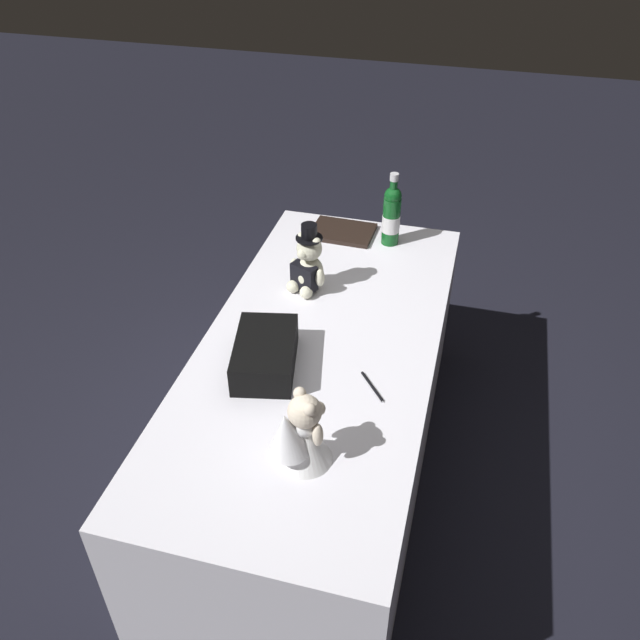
% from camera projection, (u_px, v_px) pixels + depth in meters
% --- Properties ---
extents(ground_plane, '(12.00, 12.00, 0.00)m').
position_uv_depth(ground_plane, '(320.00, 473.00, 2.80)').
color(ground_plane, black).
extents(reception_table, '(1.86, 0.83, 0.72)m').
position_uv_depth(reception_table, '(320.00, 413.00, 2.59)').
color(reception_table, white).
rests_on(reception_table, ground_plane).
extents(teddy_bear_groom, '(0.16, 0.16, 0.29)m').
position_uv_depth(teddy_bear_groom, '(308.00, 265.00, 2.57)').
color(teddy_bear_groom, beige).
rests_on(teddy_bear_groom, reception_table).
extents(teddy_bear_bride, '(0.20, 0.21, 0.25)m').
position_uv_depth(teddy_bear_bride, '(301.00, 433.00, 1.86)').
color(teddy_bear_bride, white).
rests_on(teddy_bear_bride, reception_table).
extents(champagne_bottle, '(0.08, 0.08, 0.33)m').
position_uv_depth(champagne_bottle, '(392.00, 215.00, 2.84)').
color(champagne_bottle, '#104D1B').
rests_on(champagne_bottle, reception_table).
extents(signing_pen, '(0.13, 0.10, 0.01)m').
position_uv_depth(signing_pen, '(373.00, 388.00, 2.17)').
color(signing_pen, black).
rests_on(signing_pen, reception_table).
extents(gift_case_black, '(0.35, 0.26, 0.11)m').
position_uv_depth(gift_case_black, '(265.00, 354.00, 2.23)').
color(gift_case_black, black).
rests_on(gift_case_black, reception_table).
extents(guestbook, '(0.21, 0.28, 0.02)m').
position_uv_depth(guestbook, '(343.00, 232.00, 2.98)').
color(guestbook, black).
rests_on(guestbook, reception_table).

